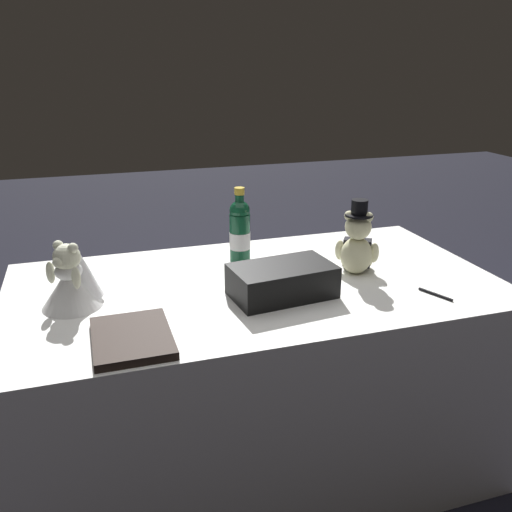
{
  "coord_description": "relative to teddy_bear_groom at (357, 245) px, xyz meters",
  "views": [
    {
      "loc": [
        -0.53,
        -1.68,
        1.51
      ],
      "look_at": [
        0.0,
        0.0,
        0.86
      ],
      "focal_mm": 38.34,
      "sensor_mm": 36.0,
      "label": 1
    }
  ],
  "objects": [
    {
      "name": "champagne_bottle",
      "position": [
        -0.37,
        0.24,
        0.02
      ],
      "size": [
        0.08,
        0.08,
        0.29
      ],
      "color": "#11492C",
      "rests_on": "reception_table"
    },
    {
      "name": "teddy_bear_groom",
      "position": [
        0.0,
        0.0,
        0.0
      ],
      "size": [
        0.15,
        0.15,
        0.27
      ],
      "color": "beige",
      "rests_on": "reception_table"
    },
    {
      "name": "signing_pen",
      "position": [
        0.15,
        -0.27,
        -0.1
      ],
      "size": [
        0.06,
        0.13,
        0.01
      ],
      "color": "black",
      "rests_on": "reception_table"
    },
    {
      "name": "gift_case_black",
      "position": [
        -0.33,
        -0.12,
        -0.05
      ],
      "size": [
        0.35,
        0.23,
        0.11
      ],
      "color": "black",
      "rests_on": "reception_table"
    },
    {
      "name": "reception_table",
      "position": [
        -0.38,
        0.01,
        -0.49
      ],
      "size": [
        1.69,
        0.91,
        0.76
      ],
      "primitive_type": "cube",
      "color": "white",
      "rests_on": "ground_plane"
    },
    {
      "name": "teddy_bear_bride",
      "position": [
        -0.98,
        0.02,
        -0.02
      ],
      "size": [
        0.23,
        0.23,
        0.22
      ],
      "color": "white",
      "rests_on": "reception_table"
    },
    {
      "name": "guestbook",
      "position": [
        -0.83,
        -0.29,
        -0.09
      ],
      "size": [
        0.22,
        0.28,
        0.02
      ],
      "primitive_type": "cube",
      "rotation": [
        0.0,
        0.0,
        0.01
      ],
      "color": "black",
      "rests_on": "reception_table"
    },
    {
      "name": "ground_plane",
      "position": [
        -0.38,
        0.01,
        -0.87
      ],
      "size": [
        12.0,
        12.0,
        0.0
      ],
      "primitive_type": "plane",
      "color": "black"
    }
  ]
}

